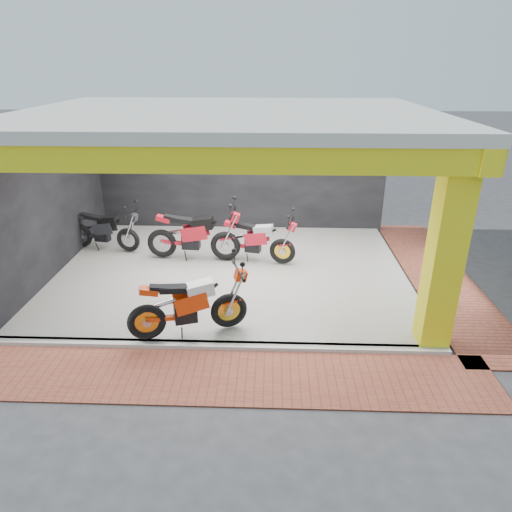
% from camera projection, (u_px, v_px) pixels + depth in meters
% --- Properties ---
extents(ground, '(80.00, 80.00, 0.00)m').
position_uv_depth(ground, '(223.00, 318.00, 8.89)').
color(ground, '#2D2D30').
rests_on(ground, ground).
extents(showroom_floor, '(8.00, 6.00, 0.10)m').
position_uv_depth(showroom_floor, '(232.00, 272.00, 10.70)').
color(showroom_floor, silver).
rests_on(showroom_floor, ground).
extents(showroom_ceiling, '(8.40, 6.40, 0.20)m').
position_uv_depth(showroom_ceiling, '(228.00, 115.00, 9.30)').
color(showroom_ceiling, beige).
rests_on(showroom_ceiling, corner_column).
extents(back_wall, '(8.20, 0.20, 3.50)m').
position_uv_depth(back_wall, '(240.00, 171.00, 12.88)').
color(back_wall, black).
rests_on(back_wall, ground).
extents(left_wall, '(0.20, 6.20, 3.50)m').
position_uv_depth(left_wall, '(47.00, 200.00, 10.17)').
color(left_wall, black).
rests_on(left_wall, ground).
extents(corner_column, '(0.50, 0.50, 3.50)m').
position_uv_depth(corner_column, '(445.00, 253.00, 7.38)').
color(corner_column, yellow).
rests_on(corner_column, ground).
extents(header_beam_front, '(8.40, 0.30, 0.40)m').
position_uv_depth(header_beam_front, '(209.00, 159.00, 6.67)').
color(header_beam_front, yellow).
rests_on(header_beam_front, corner_column).
extents(header_beam_right, '(0.30, 6.40, 0.40)m').
position_uv_depth(header_beam_right, '(424.00, 131.00, 9.28)').
color(header_beam_right, yellow).
rests_on(header_beam_right, corner_column).
extents(floor_kerb, '(8.00, 0.20, 0.10)m').
position_uv_depth(floor_kerb, '(217.00, 346.00, 7.93)').
color(floor_kerb, silver).
rests_on(floor_kerb, ground).
extents(paver_front, '(9.00, 1.40, 0.03)m').
position_uv_depth(paver_front, '(211.00, 376.00, 7.23)').
color(paver_front, brown).
rests_on(paver_front, ground).
extents(paver_right, '(1.40, 7.00, 0.03)m').
position_uv_depth(paver_right, '(438.00, 277.00, 10.55)').
color(paver_right, brown).
rests_on(paver_right, ground).
extents(moto_hero, '(2.39, 1.48, 1.37)m').
position_uv_depth(moto_hero, '(229.00, 295.00, 8.11)').
color(moto_hero, red).
rests_on(moto_hero, showroom_floor).
extents(moto_row_a, '(2.23, 1.25, 1.29)m').
position_uv_depth(moto_row_a, '(283.00, 239.00, 10.74)').
color(moto_row_a, red).
rests_on(moto_row_a, showroom_floor).
extents(moto_row_b, '(2.47, 1.04, 1.48)m').
position_uv_depth(moto_row_b, '(225.00, 232.00, 10.90)').
color(moto_row_b, red).
rests_on(moto_row_b, showroom_floor).
extents(moto_row_d, '(2.17, 1.13, 1.26)m').
position_uv_depth(moto_row_d, '(127.00, 229.00, 11.45)').
color(moto_row_d, black).
rests_on(moto_row_d, showroom_floor).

